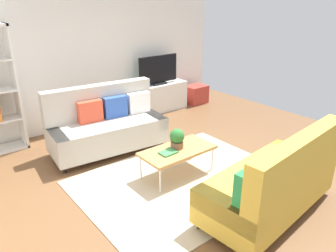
{
  "coord_description": "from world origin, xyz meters",
  "views": [
    {
      "loc": [
        -2.75,
        -3.27,
        2.5
      ],
      "look_at": [
        0.11,
        0.32,
        0.65
      ],
      "focal_mm": 34.74,
      "sensor_mm": 36.0,
      "label": 1
    }
  ],
  "objects_px": {
    "tv": "(158,70)",
    "table_book_0": "(168,152)",
    "coffee_table": "(178,151)",
    "vase_0": "(135,84)",
    "couch_beige": "(107,125)",
    "bottle_0": "(149,82)",
    "potted_plant": "(177,138)",
    "tv_console": "(158,98)",
    "couch_green": "(274,182)",
    "storage_trunk": "(196,94)",
    "vase_1": "(141,84)"
  },
  "relations": [
    {
      "from": "vase_0",
      "to": "bottle_0",
      "type": "height_order",
      "value": "bottle_0"
    },
    {
      "from": "vase_0",
      "to": "vase_1",
      "type": "bearing_deg",
      "value": 0.0
    },
    {
      "from": "couch_green",
      "to": "tv",
      "type": "distance_m",
      "value": 4.12
    },
    {
      "from": "couch_beige",
      "to": "potted_plant",
      "type": "bearing_deg",
      "value": 112.4
    },
    {
      "from": "tv",
      "to": "vase_0",
      "type": "bearing_deg",
      "value": 173.12
    },
    {
      "from": "couch_green",
      "to": "vase_1",
      "type": "distance_m",
      "value": 4.06
    },
    {
      "from": "potted_plant",
      "to": "bottle_0",
      "type": "distance_m",
      "value": 2.7
    },
    {
      "from": "tv",
      "to": "vase_0",
      "type": "xyz_separation_m",
      "value": [
        -0.58,
        0.07,
        -0.22
      ]
    },
    {
      "from": "couch_beige",
      "to": "table_book_0",
      "type": "distance_m",
      "value": 1.45
    },
    {
      "from": "table_book_0",
      "to": "bottle_0",
      "type": "xyz_separation_m",
      "value": [
        1.44,
        2.47,
        0.3
      ]
    },
    {
      "from": "couch_green",
      "to": "vase_0",
      "type": "distance_m",
      "value": 4.03
    },
    {
      "from": "potted_plant",
      "to": "bottle_0",
      "type": "height_order",
      "value": "bottle_0"
    },
    {
      "from": "storage_trunk",
      "to": "potted_plant",
      "type": "distance_m",
      "value": 3.51
    },
    {
      "from": "coffee_table",
      "to": "bottle_0",
      "type": "relative_size",
      "value": 5.8
    },
    {
      "from": "coffee_table",
      "to": "potted_plant",
      "type": "height_order",
      "value": "potted_plant"
    },
    {
      "from": "storage_trunk",
      "to": "table_book_0",
      "type": "xyz_separation_m",
      "value": [
        -2.81,
        -2.41,
        0.21
      ]
    },
    {
      "from": "coffee_table",
      "to": "tv_console",
      "type": "height_order",
      "value": "tv_console"
    },
    {
      "from": "potted_plant",
      "to": "bottle_0",
      "type": "xyz_separation_m",
      "value": [
        1.22,
        2.41,
        0.16
      ]
    },
    {
      "from": "couch_green",
      "to": "vase_1",
      "type": "relative_size",
      "value": 15.65
    },
    {
      "from": "couch_beige",
      "to": "storage_trunk",
      "type": "distance_m",
      "value": 3.16
    },
    {
      "from": "storage_trunk",
      "to": "vase_0",
      "type": "bearing_deg",
      "value": 174.9
    },
    {
      "from": "coffee_table",
      "to": "vase_1",
      "type": "relative_size",
      "value": 8.75
    },
    {
      "from": "bottle_0",
      "to": "vase_0",
      "type": "bearing_deg",
      "value": 163.88
    },
    {
      "from": "bottle_0",
      "to": "couch_beige",
      "type": "bearing_deg",
      "value": -147.65
    },
    {
      "from": "couch_green",
      "to": "potted_plant",
      "type": "xyz_separation_m",
      "value": [
        -0.26,
        1.47,
        0.12
      ]
    },
    {
      "from": "couch_green",
      "to": "storage_trunk",
      "type": "relative_size",
      "value": 3.78
    },
    {
      "from": "vase_1",
      "to": "coffee_table",
      "type": "bearing_deg",
      "value": -113.42
    },
    {
      "from": "storage_trunk",
      "to": "tv_console",
      "type": "bearing_deg",
      "value": 174.81
    },
    {
      "from": "table_book_0",
      "to": "vase_0",
      "type": "relative_size",
      "value": 1.33
    },
    {
      "from": "tv_console",
      "to": "potted_plant",
      "type": "bearing_deg",
      "value": -121.37
    },
    {
      "from": "couch_green",
      "to": "vase_1",
      "type": "bearing_deg",
      "value": 73.23
    },
    {
      "from": "couch_green",
      "to": "coffee_table",
      "type": "distance_m",
      "value": 1.45
    },
    {
      "from": "couch_beige",
      "to": "vase_0",
      "type": "bearing_deg",
      "value": -133.65
    },
    {
      "from": "vase_0",
      "to": "vase_1",
      "type": "xyz_separation_m",
      "value": [
        0.16,
        0.0,
        -0.03
      ]
    },
    {
      "from": "coffee_table",
      "to": "vase_0",
      "type": "relative_size",
      "value": 6.1
    },
    {
      "from": "potted_plant",
      "to": "tv",
      "type": "bearing_deg",
      "value": 58.42
    },
    {
      "from": "table_book_0",
      "to": "bottle_0",
      "type": "distance_m",
      "value": 2.87
    },
    {
      "from": "tv",
      "to": "bottle_0",
      "type": "bearing_deg",
      "value": -175.74
    },
    {
      "from": "tv_console",
      "to": "storage_trunk",
      "type": "bearing_deg",
      "value": -5.19
    },
    {
      "from": "tv_console",
      "to": "storage_trunk",
      "type": "distance_m",
      "value": 1.11
    },
    {
      "from": "couch_beige",
      "to": "tv_console",
      "type": "bearing_deg",
      "value": -144.61
    },
    {
      "from": "tv_console",
      "to": "coffee_table",
      "type": "bearing_deg",
      "value": -121.33
    },
    {
      "from": "tv_console",
      "to": "table_book_0",
      "type": "distance_m",
      "value": 3.03
    },
    {
      "from": "couch_beige",
      "to": "vase_1",
      "type": "relative_size",
      "value": 15.72
    },
    {
      "from": "storage_trunk",
      "to": "vase_0",
      "type": "distance_m",
      "value": 1.76
    },
    {
      "from": "couch_beige",
      "to": "coffee_table",
      "type": "bearing_deg",
      "value": 110.9
    },
    {
      "from": "couch_beige",
      "to": "table_book_0",
      "type": "xyz_separation_m",
      "value": [
        0.19,
        -1.43,
        -0.02
      ]
    },
    {
      "from": "tv",
      "to": "table_book_0",
      "type": "xyz_separation_m",
      "value": [
        -1.71,
        -2.49,
        -0.52
      ]
    },
    {
      "from": "coffee_table",
      "to": "couch_green",
      "type": "bearing_deg",
      "value": -78.51
    },
    {
      "from": "coffee_table",
      "to": "tv",
      "type": "height_order",
      "value": "tv"
    }
  ]
}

